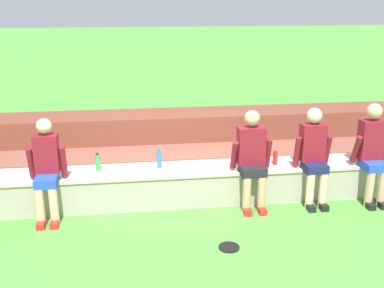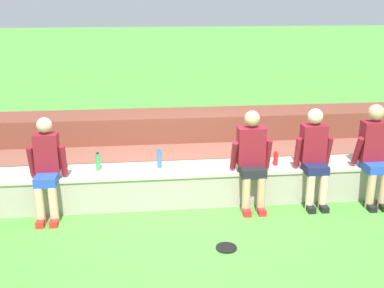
{
  "view_description": "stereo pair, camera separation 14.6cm",
  "coord_description": "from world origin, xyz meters",
  "px_view_note": "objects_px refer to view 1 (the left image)",
  "views": [
    {
      "loc": [
        -0.74,
        -5.72,
        2.78
      ],
      "look_at": [
        0.07,
        0.29,
        0.84
      ],
      "focal_mm": 43.38,
      "sensor_mm": 36.0,
      "label": 1
    },
    {
      "loc": [
        -0.6,
        -5.74,
        2.78
      ],
      "look_at": [
        0.07,
        0.29,
        0.84
      ],
      "focal_mm": 43.38,
      "sensor_mm": 36.0,
      "label": 2
    }
  ],
  "objects_px": {
    "person_left_of_center": "(47,168)",
    "water_bottle_near_left": "(275,158)",
    "frisbee": "(229,247)",
    "person_center": "(252,157)",
    "water_bottle_mid_right": "(159,159)",
    "person_right_of_center": "(314,154)",
    "water_bottle_center_gap": "(98,163)",
    "person_far_right": "(372,151)",
    "plastic_cup_left_end": "(380,155)"
  },
  "relations": [
    {
      "from": "person_center",
      "to": "water_bottle_near_left",
      "type": "bearing_deg",
      "value": 33.11
    },
    {
      "from": "person_center",
      "to": "person_right_of_center",
      "type": "distance_m",
      "value": 0.87
    },
    {
      "from": "person_center",
      "to": "person_far_right",
      "type": "distance_m",
      "value": 1.7
    },
    {
      "from": "water_bottle_mid_right",
      "to": "person_right_of_center",
      "type": "bearing_deg",
      "value": -9.24
    },
    {
      "from": "person_right_of_center",
      "to": "water_bottle_center_gap",
      "type": "relative_size",
      "value": 5.33
    },
    {
      "from": "plastic_cup_left_end",
      "to": "frisbee",
      "type": "height_order",
      "value": "plastic_cup_left_end"
    },
    {
      "from": "water_bottle_center_gap",
      "to": "plastic_cup_left_end",
      "type": "distance_m",
      "value": 4.1
    },
    {
      "from": "person_center",
      "to": "frisbee",
      "type": "height_order",
      "value": "person_center"
    },
    {
      "from": "person_center",
      "to": "water_bottle_center_gap",
      "type": "distance_m",
      "value": 2.1
    },
    {
      "from": "person_far_right",
      "to": "plastic_cup_left_end",
      "type": "height_order",
      "value": "person_far_right"
    },
    {
      "from": "person_left_of_center",
      "to": "water_bottle_near_left",
      "type": "bearing_deg",
      "value": 4.7
    },
    {
      "from": "person_right_of_center",
      "to": "person_far_right",
      "type": "height_order",
      "value": "person_far_right"
    },
    {
      "from": "water_bottle_near_left",
      "to": "person_center",
      "type": "bearing_deg",
      "value": -146.89
    },
    {
      "from": "person_center",
      "to": "water_bottle_mid_right",
      "type": "xyz_separation_m",
      "value": [
        -1.23,
        0.36,
        -0.09
      ]
    },
    {
      "from": "person_right_of_center",
      "to": "water_bottle_near_left",
      "type": "distance_m",
      "value": 0.54
    },
    {
      "from": "person_left_of_center",
      "to": "person_far_right",
      "type": "height_order",
      "value": "person_far_right"
    },
    {
      "from": "person_right_of_center",
      "to": "frisbee",
      "type": "relative_size",
      "value": 5.49
    },
    {
      "from": "person_center",
      "to": "plastic_cup_left_end",
      "type": "bearing_deg",
      "value": 8.82
    },
    {
      "from": "person_far_right",
      "to": "water_bottle_center_gap",
      "type": "bearing_deg",
      "value": 174.32
    },
    {
      "from": "water_bottle_near_left",
      "to": "frisbee",
      "type": "height_order",
      "value": "water_bottle_near_left"
    },
    {
      "from": "person_right_of_center",
      "to": "water_bottle_center_gap",
      "type": "xyz_separation_m",
      "value": [
        -2.94,
        0.33,
        -0.1
      ]
    },
    {
      "from": "person_far_right",
      "to": "water_bottle_mid_right",
      "type": "relative_size",
      "value": 5.13
    },
    {
      "from": "person_center",
      "to": "water_bottle_center_gap",
      "type": "height_order",
      "value": "person_center"
    },
    {
      "from": "water_bottle_mid_right",
      "to": "frisbee",
      "type": "bearing_deg",
      "value": -63.81
    },
    {
      "from": "water_bottle_mid_right",
      "to": "water_bottle_near_left",
      "type": "xyz_separation_m",
      "value": [
        1.64,
        -0.09,
        -0.03
      ]
    },
    {
      "from": "person_left_of_center",
      "to": "water_bottle_center_gap",
      "type": "xyz_separation_m",
      "value": [
        0.62,
        0.33,
        -0.07
      ]
    },
    {
      "from": "frisbee",
      "to": "person_left_of_center",
      "type": "bearing_deg",
      "value": 153.4
    },
    {
      "from": "person_left_of_center",
      "to": "frisbee",
      "type": "distance_m",
      "value": 2.51
    },
    {
      "from": "person_far_right",
      "to": "plastic_cup_left_end",
      "type": "bearing_deg",
      "value": 46.14
    },
    {
      "from": "person_left_of_center",
      "to": "plastic_cup_left_end",
      "type": "xyz_separation_m",
      "value": [
        4.72,
        0.3,
        -0.14
      ]
    },
    {
      "from": "person_left_of_center",
      "to": "person_right_of_center",
      "type": "distance_m",
      "value": 3.56
    },
    {
      "from": "person_left_of_center",
      "to": "water_bottle_near_left",
      "type": "xyz_separation_m",
      "value": [
        3.1,
        0.25,
        -0.1
      ]
    },
    {
      "from": "plastic_cup_left_end",
      "to": "person_right_of_center",
      "type": "bearing_deg",
      "value": -165.45
    },
    {
      "from": "water_bottle_near_left",
      "to": "person_left_of_center",
      "type": "bearing_deg",
      "value": -175.3
    },
    {
      "from": "person_left_of_center",
      "to": "water_bottle_near_left",
      "type": "height_order",
      "value": "person_left_of_center"
    },
    {
      "from": "person_far_right",
      "to": "plastic_cup_left_end",
      "type": "relative_size",
      "value": 12.95
    },
    {
      "from": "person_right_of_center",
      "to": "water_bottle_center_gap",
      "type": "bearing_deg",
      "value": 173.58
    },
    {
      "from": "water_bottle_mid_right",
      "to": "frisbee",
      "type": "distance_m",
      "value": 1.7
    },
    {
      "from": "person_right_of_center",
      "to": "water_bottle_mid_right",
      "type": "relative_size",
      "value": 4.95
    },
    {
      "from": "water_bottle_near_left",
      "to": "frisbee",
      "type": "xyz_separation_m",
      "value": [
        -0.94,
        -1.34,
        -0.59
      ]
    },
    {
      "from": "person_center",
      "to": "person_far_right",
      "type": "bearing_deg",
      "value": -1.02
    },
    {
      "from": "water_bottle_center_gap",
      "to": "person_far_right",
      "type": "bearing_deg",
      "value": -5.68
    },
    {
      "from": "person_left_of_center",
      "to": "person_right_of_center",
      "type": "height_order",
      "value": "person_right_of_center"
    },
    {
      "from": "person_right_of_center",
      "to": "frisbee",
      "type": "xyz_separation_m",
      "value": [
        -1.4,
        -1.08,
        -0.71
      ]
    },
    {
      "from": "person_right_of_center",
      "to": "frisbee",
      "type": "height_order",
      "value": "person_right_of_center"
    },
    {
      "from": "person_center",
      "to": "water_bottle_mid_right",
      "type": "bearing_deg",
      "value": 163.81
    },
    {
      "from": "person_left_of_center",
      "to": "person_center",
      "type": "relative_size",
      "value": 0.98
    },
    {
      "from": "person_left_of_center",
      "to": "water_bottle_mid_right",
      "type": "xyz_separation_m",
      "value": [
        1.46,
        0.34,
        -0.06
      ]
    },
    {
      "from": "person_right_of_center",
      "to": "water_bottle_mid_right",
      "type": "height_order",
      "value": "person_right_of_center"
    },
    {
      "from": "person_far_right",
      "to": "person_center",
      "type": "bearing_deg",
      "value": 178.98
    }
  ]
}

